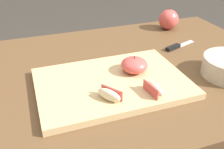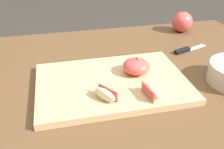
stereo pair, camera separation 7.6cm
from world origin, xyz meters
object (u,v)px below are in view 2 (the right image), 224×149
at_px(cutting_board, 112,83).
at_px(apple_wedge_right, 151,91).
at_px(apple_half_skin_up, 136,66).
at_px(paring_knife, 185,50).
at_px(whole_apple_pink_lady, 182,22).
at_px(apple_wedge_front, 105,94).

distance_m(cutting_board, apple_wedge_right, 0.14).
distance_m(apple_half_skin_up, apple_wedge_right, 0.13).
height_order(apple_half_skin_up, paring_knife, apple_half_skin_up).
relative_size(paring_knife, whole_apple_pink_lady, 1.58).
bearing_deg(whole_apple_pink_lady, apple_wedge_right, -124.16).
distance_m(cutting_board, whole_apple_pink_lady, 0.56).
bearing_deg(apple_wedge_right, apple_half_skin_up, 90.93).
height_order(apple_half_skin_up, apple_wedge_front, apple_half_skin_up).
relative_size(apple_wedge_right, paring_knife, 0.48).
relative_size(apple_wedge_front, whole_apple_pink_lady, 0.73).
xyz_separation_m(cutting_board, paring_knife, (0.33, 0.18, -0.00)).
bearing_deg(apple_half_skin_up, apple_wedge_front, -136.55).
distance_m(cutting_board, apple_wedge_front, 0.10).
height_order(cutting_board, apple_wedge_right, apple_wedge_right).
bearing_deg(apple_half_skin_up, cutting_board, -162.17).
bearing_deg(whole_apple_pink_lady, paring_knife, -112.34).
relative_size(apple_half_skin_up, apple_wedge_right, 1.14).
height_order(cutting_board, apple_half_skin_up, apple_half_skin_up).
distance_m(apple_wedge_front, whole_apple_pink_lady, 0.65).
relative_size(apple_half_skin_up, whole_apple_pink_lady, 0.86).
bearing_deg(paring_knife, apple_half_skin_up, -148.83).
bearing_deg(apple_wedge_right, apple_wedge_front, 174.34).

